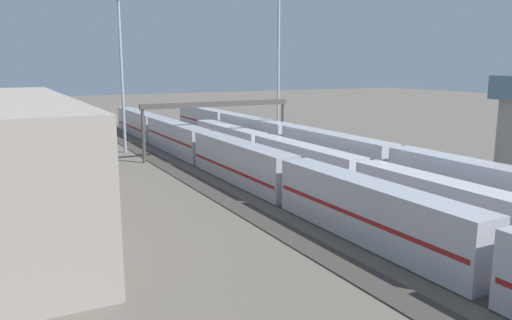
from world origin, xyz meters
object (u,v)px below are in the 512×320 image
train_on_track_1 (363,176)px  light_mast_0 (279,31)px  signal_gantry (217,110)px  train_on_track_0 (288,140)px  light_mast_1 (121,50)px  train_on_track_3 (240,162)px

train_on_track_1 → light_mast_0: (32.35, -7.69, 18.27)m
signal_gantry → train_on_track_1: bearing=-170.5°
train_on_track_0 → signal_gantry: signal_gantry is taller
train_on_track_1 → light_mast_1: 46.20m
train_on_track_3 → signal_gantry: (18.40, -5.00, 4.83)m
light_mast_0 → train_on_track_0: bearing=161.1°
train_on_track_3 → signal_gantry: signal_gantry is taller
train_on_track_0 → train_on_track_1: (-24.49, 5.00, -0.61)m
train_on_track_1 → light_mast_1: light_mast_1 is taller
train_on_track_3 → signal_gantry: 19.67m
light_mast_1 → signal_gantry: bearing=-129.8°
train_on_track_1 → light_mast_1: bearing=23.5°
light_mast_0 → light_mast_1: light_mast_0 is taller
train_on_track_0 → light_mast_0: bearing=-18.9°
signal_gantry → train_on_track_0: bearing=-117.8°
light_mast_1 → train_on_track_3: bearing=-165.5°
light_mast_0 → signal_gantry: (-2.60, 12.69, -12.85)m
train_on_track_1 → signal_gantry: size_ratio=3.82×
train_on_track_3 → light_mast_0: (20.99, -17.69, 17.68)m
light_mast_0 → train_on_track_3: bearing=139.9°
train_on_track_0 → light_mast_0: size_ratio=2.93×
train_on_track_1 → train_on_track_3: bearing=41.4°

